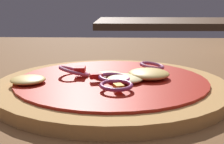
% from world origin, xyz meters
% --- Properties ---
extents(dining_table, '(1.19, 1.05, 0.03)m').
position_xyz_m(dining_table, '(0.00, 0.00, 0.02)').
color(dining_table, brown).
rests_on(dining_table, ground).
extents(pizza, '(0.28, 0.28, 0.03)m').
position_xyz_m(pizza, '(-0.05, -0.03, 0.04)').
color(pizza, tan).
rests_on(pizza, dining_table).
extents(background_table, '(0.81, 0.55, 0.03)m').
position_xyz_m(background_table, '(0.22, 1.37, 0.02)').
color(background_table, '#4C301C').
rests_on(background_table, ground).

